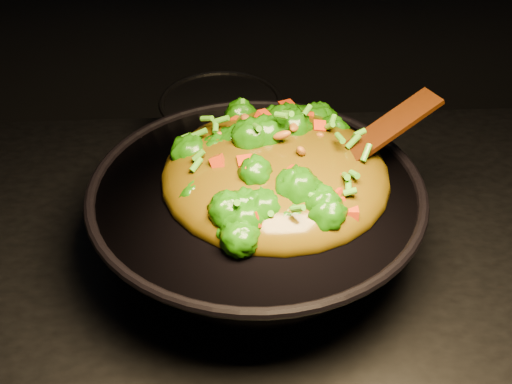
{
  "coord_description": "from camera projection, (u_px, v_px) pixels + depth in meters",
  "views": [
    {
      "loc": [
        -0.06,
        -0.68,
        1.59
      ],
      "look_at": [
        -0.02,
        0.05,
        1.02
      ],
      "focal_mm": 45.0,
      "sensor_mm": 36.0,
      "label": 1
    }
  ],
  "objects": [
    {
      "name": "stir_fry",
      "position": [
        276.0,
        147.0,
        0.89
      ],
      "size": [
        0.4,
        0.4,
        0.11
      ],
      "primitive_type": null,
      "rotation": [
        0.0,
        0.0,
        -0.24
      ],
      "color": "#1D6407",
      "rests_on": "wok"
    },
    {
      "name": "spatula",
      "position": [
        356.0,
        150.0,
        0.9
      ],
      "size": [
        0.26,
        0.15,
        0.11
      ],
      "primitive_type": "cube",
      "rotation": [
        0.0,
        -0.38,
        0.44
      ],
      "color": "#341004",
      "rests_on": "wok"
    },
    {
      "name": "back_pot",
      "position": [
        222.0,
        128.0,
        1.17
      ],
      "size": [
        0.26,
        0.26,
        0.12
      ],
      "primitive_type": "cylinder",
      "rotation": [
        0.0,
        0.0,
        -0.25
      ],
      "color": "black",
      "rests_on": "stovetop"
    },
    {
      "name": "wok",
      "position": [
        256.0,
        223.0,
        0.95
      ],
      "size": [
        0.5,
        0.5,
        0.13
      ],
      "primitive_type": null,
      "rotation": [
        0.0,
        0.0,
        0.09
      ],
      "color": "black",
      "rests_on": "stovetop"
    }
  ]
}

